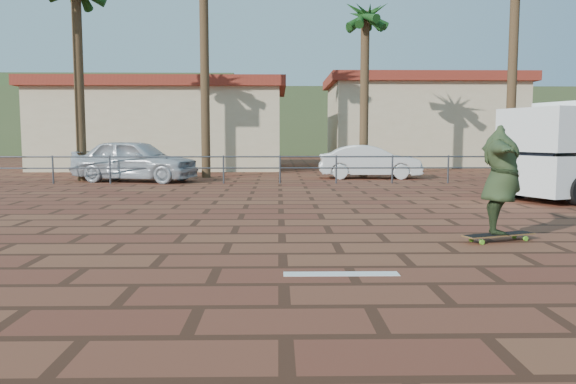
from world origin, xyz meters
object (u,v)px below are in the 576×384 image
object	(u,v)px
longboard	(499,235)
car_white	(370,162)
skateboarder	(501,180)
car_silver	(135,160)

from	to	relation	value
longboard	car_white	size ratio (longest dim) A/B	0.31
longboard	skateboarder	xyz separation A→B (m)	(-0.00, -0.00, 0.88)
skateboarder	car_white	world-z (taller)	skateboarder
skateboarder	car_white	size ratio (longest dim) A/B	0.53
skateboarder	car_white	distance (m)	13.53
car_silver	car_white	distance (m)	9.05
skateboarder	car_silver	xyz separation A→B (m)	(-8.81, 12.12, -0.20)
longboard	skateboarder	bearing A→B (deg)	174.39
longboard	car_silver	xyz separation A→B (m)	(-8.81, 12.12, 0.69)
skateboarder	car_silver	distance (m)	14.98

